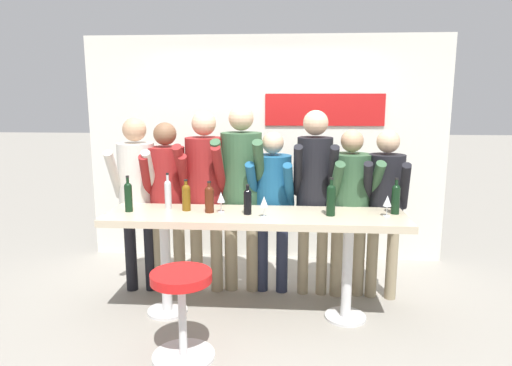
{
  "coord_description": "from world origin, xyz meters",
  "views": [
    {
      "loc": [
        0.28,
        -3.77,
        1.92
      ],
      "look_at": [
        0.0,
        0.09,
        1.18
      ],
      "focal_mm": 32.0,
      "sensor_mm": 36.0,
      "label": 1
    }
  ],
  "objects_px": {
    "wine_bottle_1": "(248,200)",
    "wine_glass_0": "(387,202)",
    "bar_stool": "(182,301)",
    "wine_glass_2": "(221,198)",
    "wine_bottle_3": "(186,196)",
    "person_rightmost": "(385,196)",
    "wine_bottle_6": "(331,198)",
    "person_center_left": "(205,182)",
    "wine_bottle_5": "(209,198)",
    "person_far_left": "(137,186)",
    "person_center_right": "(272,195)",
    "tasting_table": "(255,228)",
    "person_left": "(167,189)",
    "person_far_right": "(350,196)",
    "person_right": "(314,182)",
    "wine_glass_1": "(264,202)",
    "wine_bottle_4": "(168,193)",
    "wine_bottle_0": "(128,196)",
    "wine_bottle_2": "(396,198)",
    "person_center": "(241,179)"
  },
  "relations": [
    {
      "from": "wine_bottle_1",
      "to": "wine_glass_0",
      "type": "relative_size",
      "value": 1.46
    },
    {
      "from": "bar_stool",
      "to": "wine_glass_2",
      "type": "xyz_separation_m",
      "value": [
        0.19,
        0.75,
        0.61
      ]
    },
    {
      "from": "bar_stool",
      "to": "wine_bottle_3",
      "type": "height_order",
      "value": "wine_bottle_3"
    },
    {
      "from": "person_rightmost",
      "to": "wine_bottle_6",
      "type": "xyz_separation_m",
      "value": [
        -0.54,
        -0.46,
        0.07
      ]
    },
    {
      "from": "person_center_left",
      "to": "wine_bottle_5",
      "type": "height_order",
      "value": "person_center_left"
    },
    {
      "from": "person_rightmost",
      "to": "wine_bottle_6",
      "type": "distance_m",
      "value": 0.72
    },
    {
      "from": "person_far_left",
      "to": "person_center_right",
      "type": "relative_size",
      "value": 1.08
    },
    {
      "from": "tasting_table",
      "to": "wine_glass_2",
      "type": "relative_size",
      "value": 14.51
    },
    {
      "from": "wine_glass_2",
      "to": "person_left",
      "type": "bearing_deg",
      "value": 143.31
    },
    {
      "from": "bar_stool",
      "to": "person_far_right",
      "type": "relative_size",
      "value": 0.41
    },
    {
      "from": "bar_stool",
      "to": "person_far_left",
      "type": "bearing_deg",
      "value": 120.83
    },
    {
      "from": "person_left",
      "to": "person_center_left",
      "type": "bearing_deg",
      "value": -7.52
    },
    {
      "from": "person_right",
      "to": "wine_bottle_3",
      "type": "xyz_separation_m",
      "value": [
        -1.14,
        -0.42,
        -0.07
      ]
    },
    {
      "from": "person_rightmost",
      "to": "wine_glass_0",
      "type": "xyz_separation_m",
      "value": [
        -0.08,
        -0.45,
        0.05
      ]
    },
    {
      "from": "person_right",
      "to": "wine_bottle_1",
      "type": "height_order",
      "value": "person_right"
    },
    {
      "from": "wine_glass_1",
      "to": "wine_bottle_4",
      "type": "bearing_deg",
      "value": 165.48
    },
    {
      "from": "wine_bottle_0",
      "to": "wine_bottle_4",
      "type": "xyz_separation_m",
      "value": [
        0.32,
        0.13,
        0.0
      ]
    },
    {
      "from": "tasting_table",
      "to": "wine_glass_0",
      "type": "xyz_separation_m",
      "value": [
        1.11,
        -0.0,
        0.26
      ]
    },
    {
      "from": "wine_bottle_6",
      "to": "bar_stool",
      "type": "bearing_deg",
      "value": -148.15
    },
    {
      "from": "person_center_right",
      "to": "person_right",
      "type": "xyz_separation_m",
      "value": [
        0.4,
        -0.03,
        0.15
      ]
    },
    {
      "from": "wine_bottle_1",
      "to": "wine_bottle_6",
      "type": "distance_m",
      "value": 0.7
    },
    {
      "from": "person_left",
      "to": "person_right",
      "type": "xyz_separation_m",
      "value": [
        1.42,
        0.01,
        0.09
      ]
    },
    {
      "from": "bar_stool",
      "to": "wine_glass_0",
      "type": "xyz_separation_m",
      "value": [
        1.59,
        0.71,
        0.61
      ]
    },
    {
      "from": "wine_bottle_3",
      "to": "wine_glass_2",
      "type": "height_order",
      "value": "wine_bottle_3"
    },
    {
      "from": "wine_glass_2",
      "to": "wine_bottle_0",
      "type": "bearing_deg",
      "value": -176.99
    },
    {
      "from": "person_center_right",
      "to": "bar_stool",
      "type": "bearing_deg",
      "value": -110.9
    },
    {
      "from": "person_rightmost",
      "to": "wine_glass_0",
      "type": "bearing_deg",
      "value": -88.29
    },
    {
      "from": "wine_bottle_2",
      "to": "wine_glass_1",
      "type": "height_order",
      "value": "wine_bottle_2"
    },
    {
      "from": "person_center",
      "to": "person_center_right",
      "type": "distance_m",
      "value": 0.34
    },
    {
      "from": "person_rightmost",
      "to": "person_right",
      "type": "bearing_deg",
      "value": -172.24
    },
    {
      "from": "wine_bottle_4",
      "to": "wine_bottle_6",
      "type": "height_order",
      "value": "same"
    },
    {
      "from": "bar_stool",
      "to": "wine_bottle_0",
      "type": "bearing_deg",
      "value": 131.2
    },
    {
      "from": "wine_glass_0",
      "to": "wine_glass_1",
      "type": "xyz_separation_m",
      "value": [
        -1.02,
        -0.1,
        0.0
      ]
    },
    {
      "from": "person_center_right",
      "to": "wine_bottle_2",
      "type": "distance_m",
      "value": 1.15
    },
    {
      "from": "person_far_left",
      "to": "wine_bottle_2",
      "type": "distance_m",
      "value": 2.4
    },
    {
      "from": "wine_glass_1",
      "to": "person_center",
      "type": "bearing_deg",
      "value": 111.99
    },
    {
      "from": "wine_bottle_4",
      "to": "wine_bottle_5",
      "type": "bearing_deg",
      "value": -14.78
    },
    {
      "from": "person_left",
      "to": "person_rightmost",
      "type": "distance_m",
      "value": 2.08
    },
    {
      "from": "person_center_left",
      "to": "wine_glass_1",
      "type": "bearing_deg",
      "value": -42.36
    },
    {
      "from": "person_far_left",
      "to": "person_rightmost",
      "type": "distance_m",
      "value": 2.36
    },
    {
      "from": "person_rightmost",
      "to": "wine_bottle_3",
      "type": "relative_size",
      "value": 5.82
    },
    {
      "from": "wine_bottle_4",
      "to": "wine_glass_2",
      "type": "distance_m",
      "value": 0.49
    },
    {
      "from": "person_center",
      "to": "person_right",
      "type": "relative_size",
      "value": 1.02
    },
    {
      "from": "wine_glass_0",
      "to": "bar_stool",
      "type": "bearing_deg",
      "value": -155.99
    },
    {
      "from": "person_center_left",
      "to": "wine_bottle_4",
      "type": "xyz_separation_m",
      "value": [
        -0.26,
        -0.38,
        -0.03
      ]
    },
    {
      "from": "bar_stool",
      "to": "wine_bottle_6",
      "type": "height_order",
      "value": "wine_bottle_6"
    },
    {
      "from": "person_left",
      "to": "person_far_right",
      "type": "relative_size",
      "value": 1.04
    },
    {
      "from": "person_center_right",
      "to": "wine_bottle_2",
      "type": "bearing_deg",
      "value": -16.86
    },
    {
      "from": "wine_glass_1",
      "to": "person_far_right",
      "type": "bearing_deg",
      "value": 36.7
    },
    {
      "from": "person_center_right",
      "to": "wine_bottle_3",
      "type": "relative_size",
      "value": 5.71
    }
  ]
}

